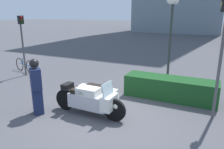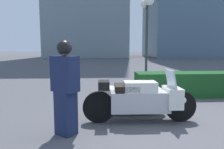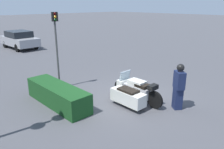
% 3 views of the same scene
% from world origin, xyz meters
% --- Properties ---
extents(ground_plane, '(160.00, 160.00, 0.00)m').
position_xyz_m(ground_plane, '(0.00, 0.00, 0.00)').
color(ground_plane, '#4C4C51').
extents(police_motorcycle, '(2.53, 1.27, 1.17)m').
position_xyz_m(police_motorcycle, '(-0.52, 0.13, 0.48)').
color(police_motorcycle, black).
rests_on(police_motorcycle, ground).
extents(officer_rider, '(0.57, 0.54, 1.80)m').
position_xyz_m(officer_rider, '(-2.10, -0.80, 0.95)').
color(officer_rider, '#192347').
rests_on(officer_rider, ground).
extents(hedge_bush_curbside, '(3.37, 0.93, 0.81)m').
position_xyz_m(hedge_bush_curbside, '(1.47, 2.31, 0.41)').
color(hedge_bush_curbside, '#19471E').
rests_on(hedge_bush_curbside, ground).
extents(traffic_light_near, '(0.22, 0.28, 3.56)m').
position_xyz_m(traffic_light_near, '(2.98, 1.31, 2.33)').
color(traffic_light_near, '#4C4C4C').
rests_on(traffic_light_near, ground).
extents(parked_car_background, '(4.38, 1.99, 1.58)m').
position_xyz_m(parked_car_background, '(14.22, -1.41, 0.83)').
color(parked_car_background, '#9E9EA3').
rests_on(parked_car_background, ground).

